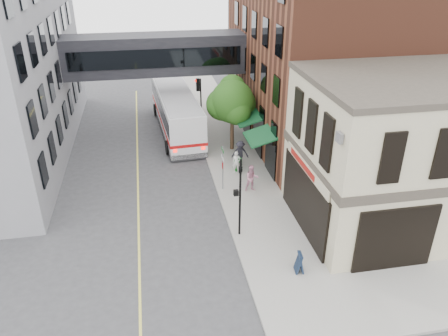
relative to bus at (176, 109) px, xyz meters
name	(u,v)px	position (x,y,z in m)	size (l,w,h in m)	color
ground	(240,260)	(1.61, -17.87, -1.89)	(120.00, 120.00, 0.00)	#38383A
sidewalk_main	(227,144)	(3.61, -3.87, -1.81)	(4.00, 60.00, 0.15)	gray
corner_building	(397,154)	(10.58, -15.87, 2.32)	(10.19, 8.12, 8.45)	#B2AA88
brick_building	(327,50)	(11.58, -2.88, 5.10)	(13.76, 18.00, 14.00)	#572A1B
skyway_bridge	(155,54)	(-1.39, 0.13, 4.61)	(14.00, 3.18, 3.00)	black
traffic_signal_near	(240,189)	(1.97, -15.87, 1.10)	(0.44, 0.22, 4.60)	black
traffic_signal_far	(199,95)	(1.87, -0.87, 1.45)	(0.53, 0.28, 4.50)	black
street_sign_pole	(223,164)	(2.00, -10.87, 0.05)	(0.08, 0.75, 3.00)	gray
street_tree	(232,101)	(3.80, -4.66, 2.02)	(3.80, 3.20, 5.60)	#382619
lane_marking	(138,176)	(-3.39, -7.87, -1.88)	(0.12, 40.00, 0.01)	#D8CC4C
bus	(176,109)	(0.00, 0.00, 0.00)	(3.63, 12.66, 3.37)	white
pedestrian_a	(236,162)	(3.33, -8.78, -0.97)	(0.56, 0.37, 1.54)	silver
pedestrian_b	(252,178)	(3.76, -11.43, -0.86)	(0.86, 0.67, 1.76)	#C37E99
pedestrian_c	(240,153)	(3.81, -7.74, -0.81)	(1.20, 0.69, 1.85)	black
newspaper_box	(238,164)	(3.50, -8.46, -1.28)	(0.45, 0.40, 0.91)	#155E1D
sandwich_board	(299,262)	(4.17, -19.37, -1.22)	(0.37, 0.58, 1.03)	#101D32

